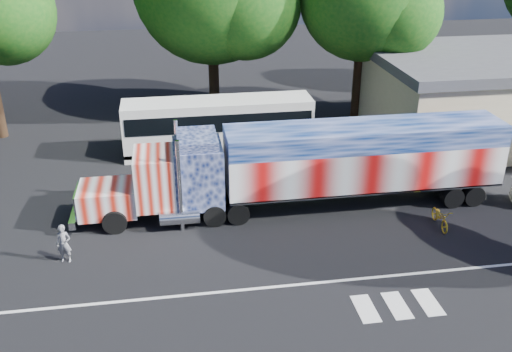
{
  "coord_description": "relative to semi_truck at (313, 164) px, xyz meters",
  "views": [
    {
      "loc": [
        -3.71,
        -20.61,
        13.15
      ],
      "look_at": [
        0.0,
        3.0,
        1.9
      ],
      "focal_mm": 40.0,
      "sensor_mm": 36.0,
      "label": 1
    }
  ],
  "objects": [
    {
      "name": "ground",
      "position": [
        -2.72,
        -3.16,
        -2.23
      ],
      "size": [
        100.0,
        100.0,
        0.0
      ],
      "primitive_type": "plane",
      "color": "black"
    },
    {
      "name": "coach_bus",
      "position": [
        -3.74,
        7.59,
        -0.58
      ],
      "size": [
        10.96,
        2.55,
        3.19
      ],
      "color": "white",
      "rests_on": "ground"
    },
    {
      "name": "semi_truck",
      "position": [
        0.0,
        0.0,
        0.0
      ],
      "size": [
        20.34,
        3.21,
        4.34
      ],
      "color": "black",
      "rests_on": "ground"
    },
    {
      "name": "bicycle",
      "position": [
        5.32,
        -2.8,
        -1.75
      ],
      "size": [
        0.78,
        1.88,
        0.96
      ],
      "primitive_type": "imported",
      "rotation": [
        0.0,
        0.0,
        -0.08
      ],
      "color": "gold",
      "rests_on": "ground"
    },
    {
      "name": "lane_markings",
      "position": [
        -1.01,
        -6.93,
        -2.23
      ],
      "size": [
        30.0,
        2.67,
        0.01
      ],
      "color": "silver",
      "rests_on": "ground"
    },
    {
      "name": "woman",
      "position": [
        -11.08,
        -3.08,
        -1.4
      ],
      "size": [
        0.68,
        0.52,
        1.67
      ],
      "primitive_type": "imported",
      "rotation": [
        0.0,
        0.0,
        -0.21
      ],
      "color": "slate",
      "rests_on": "ground"
    }
  ]
}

